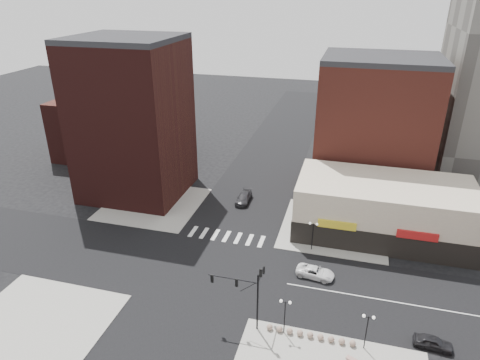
% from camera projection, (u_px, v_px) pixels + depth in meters
% --- Properties ---
extents(ground, '(240.00, 240.00, 0.00)m').
position_uv_depth(ground, '(208.00, 270.00, 53.87)').
color(ground, black).
rests_on(ground, ground).
extents(road_ew, '(200.00, 14.00, 0.02)m').
position_uv_depth(road_ew, '(208.00, 270.00, 53.87)').
color(road_ew, black).
rests_on(road_ew, ground).
extents(road_ns, '(14.00, 200.00, 0.02)m').
position_uv_depth(road_ns, '(208.00, 270.00, 53.87)').
color(road_ns, black).
rests_on(road_ns, ground).
extents(sidewalk_nw, '(15.00, 15.00, 0.12)m').
position_uv_depth(sidewalk_nw, '(154.00, 204.00, 70.00)').
color(sidewalk_nw, gray).
rests_on(sidewalk_nw, ground).
extents(sidewalk_ne, '(15.00, 15.00, 0.12)m').
position_uv_depth(sidewalk_ne, '(333.00, 228.00, 63.09)').
color(sidewalk_ne, gray).
rests_on(sidewalk_ne, ground).
extents(sidewalk_sw, '(15.00, 15.00, 0.12)m').
position_uv_depth(sidewalk_sw, '(32.00, 330.00, 44.60)').
color(sidewalk_sw, gray).
rests_on(sidewalk_sw, ground).
extents(building_nw, '(16.00, 15.00, 25.00)m').
position_uv_depth(building_nw, '(133.00, 121.00, 69.35)').
color(building_nw, black).
rests_on(building_nw, ground).
extents(building_nw_low, '(20.00, 18.00, 12.00)m').
position_uv_depth(building_nw_low, '(115.00, 126.00, 88.75)').
color(building_nw_low, black).
rests_on(building_nw_low, ground).
extents(building_ne_midrise, '(18.00, 15.00, 22.00)m').
position_uv_depth(building_ne_midrise, '(374.00, 129.00, 70.57)').
color(building_ne_midrise, maroon).
rests_on(building_ne_midrise, ground).
extents(building_ne_row, '(24.20, 12.20, 8.00)m').
position_uv_depth(building_ne_row, '(382.00, 213.00, 60.62)').
color(building_ne_row, beige).
rests_on(building_ne_row, ground).
extents(traffic_signal, '(5.59, 3.09, 7.77)m').
position_uv_depth(traffic_signal, '(249.00, 288.00, 43.21)').
color(traffic_signal, black).
rests_on(traffic_signal, ground).
extents(street_lamp_se_a, '(1.22, 0.32, 4.16)m').
position_uv_depth(street_lamp_se_a, '(285.00, 308.00, 42.86)').
color(street_lamp_se_a, black).
rests_on(street_lamp_se_a, sidewalk_se).
extents(street_lamp_se_b, '(1.22, 0.32, 4.16)m').
position_uv_depth(street_lamp_se_b, '(368.00, 323.00, 40.96)').
color(street_lamp_se_b, black).
rests_on(street_lamp_se_b, sidewalk_se).
extents(street_lamp_ne, '(1.22, 0.32, 4.16)m').
position_uv_depth(street_lamp_ne, '(313.00, 229.00, 56.64)').
color(street_lamp_ne, black).
rests_on(street_lamp_ne, sidewalk_ne).
extents(bollard_row, '(9.05, 0.65, 0.65)m').
position_uv_depth(bollard_row, '(310.00, 335.00, 43.42)').
color(bollard_row, '#8C6D60').
rests_on(bollard_row, sidewalk_se).
extents(white_suv, '(4.88, 2.70, 1.29)m').
position_uv_depth(white_suv, '(315.00, 272.00, 52.50)').
color(white_suv, white).
rests_on(white_suv, ground).
extents(dark_sedan_east, '(3.90, 1.89, 1.28)m').
position_uv_depth(dark_sedan_east, '(433.00, 342.00, 42.26)').
color(dark_sedan_east, black).
rests_on(dark_sedan_east, ground).
extents(dark_sedan_north, '(2.10, 5.08, 1.47)m').
position_uv_depth(dark_sedan_north, '(244.00, 198.00, 70.39)').
color(dark_sedan_north, black).
rests_on(dark_sedan_north, ground).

